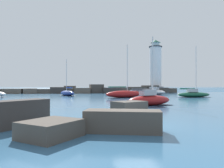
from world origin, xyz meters
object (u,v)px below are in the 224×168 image
at_px(mooring_buoy_orange_near, 117,94).
at_px(sailboat_moored_4, 125,94).
at_px(sailboat_moored_1, 67,93).
at_px(sailboat_moored_5, 153,92).
at_px(sailboat_moored_2, 150,100).
at_px(lighthouse, 156,69).
at_px(sailboat_moored_3, 194,94).

bearing_deg(mooring_buoy_orange_near, sailboat_moored_4, -94.60).
bearing_deg(sailboat_moored_1, sailboat_moored_5, 5.20).
height_order(sailboat_moored_1, sailboat_moored_2, sailboat_moored_1).
height_order(lighthouse, sailboat_moored_2, lighthouse).
bearing_deg(sailboat_moored_2, sailboat_moored_1, 109.80).
bearing_deg(sailboat_moored_1, lighthouse, 30.69).
distance_m(sailboat_moored_2, sailboat_moored_3, 20.20).
distance_m(sailboat_moored_2, mooring_buoy_orange_near, 25.36).
bearing_deg(lighthouse, sailboat_moored_1, -149.31).
height_order(sailboat_moored_2, mooring_buoy_orange_near, sailboat_moored_2).
bearing_deg(mooring_buoy_orange_near, sailboat_moored_5, 10.25).
bearing_deg(sailboat_moored_4, sailboat_moored_1, 137.38).
xyz_separation_m(sailboat_moored_2, sailboat_moored_5, (11.33, 26.96, 0.03)).
distance_m(sailboat_moored_2, sailboat_moored_4, 15.71).
bearing_deg(sailboat_moored_1, sailboat_moored_4, -42.62).
xyz_separation_m(sailboat_moored_2, sailboat_moored_4, (1.23, 15.66, 0.01)).
xyz_separation_m(sailboat_moored_1, sailboat_moored_5, (20.37, 1.85, 0.10)).
height_order(sailboat_moored_2, sailboat_moored_3, sailboat_moored_3).
bearing_deg(lighthouse, sailboat_moored_3, -97.59).
height_order(sailboat_moored_1, sailboat_moored_4, sailboat_moored_4).
bearing_deg(sailboat_moored_4, mooring_buoy_orange_near, 85.40).
distance_m(sailboat_moored_2, sailboat_moored_5, 29.25).
bearing_deg(sailboat_moored_1, sailboat_moored_3, -24.84).
height_order(sailboat_moored_1, sailboat_moored_3, sailboat_moored_3).
relative_size(sailboat_moored_3, mooring_buoy_orange_near, 13.55).
bearing_deg(lighthouse, sailboat_moored_2, -113.44).
xyz_separation_m(lighthouse, sailboat_moored_2, (-17.80, -41.04, -6.59)).
distance_m(sailboat_moored_3, mooring_buoy_orange_near, 16.42).
distance_m(lighthouse, sailboat_moored_3, 27.75).
distance_m(sailboat_moored_1, sailboat_moored_5, 20.46).
relative_size(sailboat_moored_1, mooring_buoy_orange_near, 11.03).
bearing_deg(sailboat_moored_2, sailboat_moored_4, 85.49).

